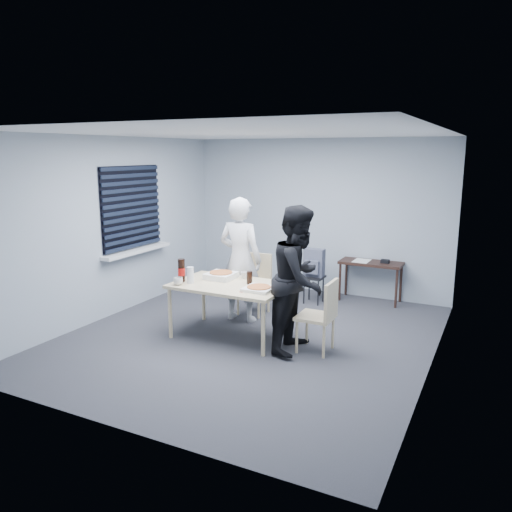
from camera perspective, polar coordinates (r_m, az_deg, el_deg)
The scene contains 19 objects.
room at distance 7.82m, azimuth -13.83°, elevation 4.61°, with size 5.00×5.00×5.00m.
dining_table at distance 6.45m, azimuth -2.97°, elevation -3.71°, with size 1.46×0.92×0.71m.
chair_far at distance 7.46m, azimuth -0.00°, elevation -2.64°, with size 0.42×0.42×0.89m.
chair_right at distance 6.03m, azimuth 7.60°, elevation -6.28°, with size 0.42×0.42×0.89m.
person_white at distance 7.03m, azimuth -1.80°, elevation -0.42°, with size 0.65×0.42×1.77m, color silver.
person_black at distance 5.99m, azimuth 4.92°, elevation -2.64°, with size 0.86×0.47×1.77m, color black.
side_table at distance 8.20m, azimuth 13.00°, elevation -1.17°, with size 0.98×0.44×0.65m.
stool at distance 8.02m, azimuth 6.61°, elevation -3.05°, with size 0.32×0.32×0.44m.
backpack at distance 7.93m, azimuth 6.64°, elevation -0.80°, with size 0.31×0.23×0.44m.
pizza_box_a at distance 6.71m, azimuth -4.02°, elevation -2.22°, with size 0.36×0.36×0.09m.
pizza_box_b at distance 6.14m, azimuth 0.33°, elevation -3.72°, with size 0.35×0.35×0.05m.
mug_a at distance 6.45m, azimuth -8.89°, elevation -2.87°, with size 0.12×0.12×0.10m, color silver.
mug_b at distance 6.69m, azimuth -1.35°, elevation -2.20°, with size 0.10×0.10×0.09m, color silver.
cola_glass at distance 6.41m, azimuth -0.75°, elevation -2.50°, with size 0.07×0.07×0.17m, color black.
soda_bottle at distance 6.59m, azimuth -8.50°, elevation -1.67°, with size 0.10×0.10×0.30m.
plastic_cups at distance 6.51m, azimuth -7.51°, elevation -2.17°, with size 0.09×0.09×0.21m, color silver.
rubber_band at distance 6.07m, azimuth -1.67°, elevation -4.11°, with size 0.05×0.05×0.00m, color red.
papers at distance 8.20m, azimuth 11.99°, elevation -0.53°, with size 0.25×0.33×0.01m, color white.
black_box at distance 8.13m, azimuth 14.54°, elevation -0.59°, with size 0.13×0.09×0.05m, color black.
Camera 1 is at (2.84, -5.51, 2.38)m, focal length 35.00 mm.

